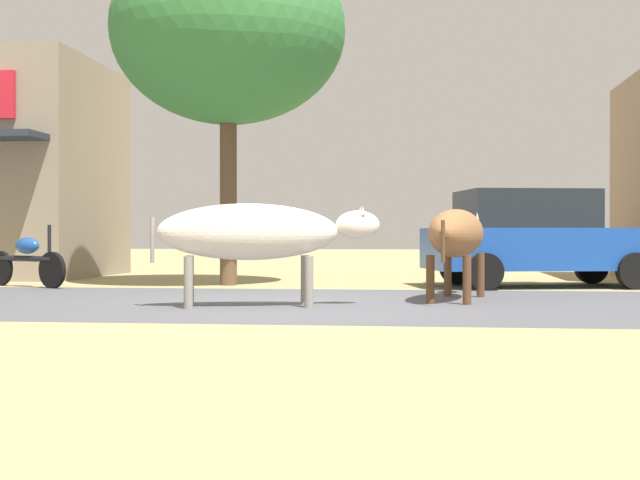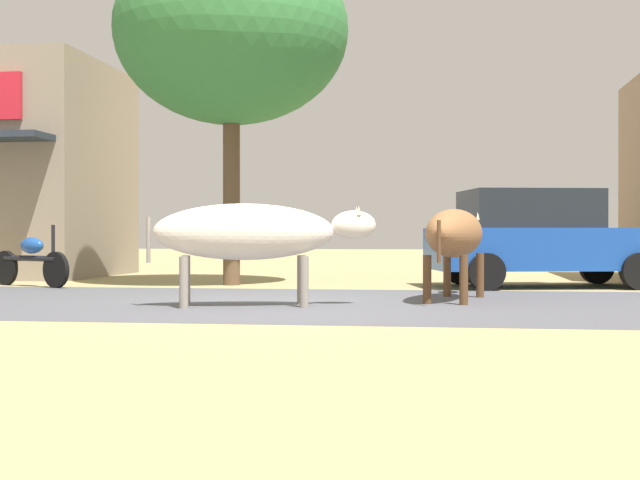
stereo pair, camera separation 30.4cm
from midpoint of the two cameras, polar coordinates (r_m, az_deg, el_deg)
name	(u,v)px [view 1 (the left image)]	position (r m, az deg, el deg)	size (l,w,h in m)	color
ground	(281,303)	(11.51, -3.29, -4.09)	(80.00, 80.00, 0.00)	tan
asphalt_road	(281,302)	(11.51, -3.29, -4.08)	(72.00, 5.56, 0.00)	#505056
roadside_tree	(228,31)	(15.88, -6.55, 13.35)	(4.12, 4.12, 6.12)	brown
parked_hatchback_car	(536,237)	(15.32, 13.35, 0.16)	(4.13, 2.54, 1.64)	#1A49A2
parked_motorcycle	(27,259)	(15.71, -19.07, -1.20)	(1.81, 1.01, 1.05)	black
cow_near_brown	(254,233)	(10.89, -5.12, 0.47)	(2.81, 1.16, 1.28)	silver
cow_far_dark	(458,234)	(12.04, 8.22, 0.37)	(1.06, 2.73, 1.24)	#8E5F38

